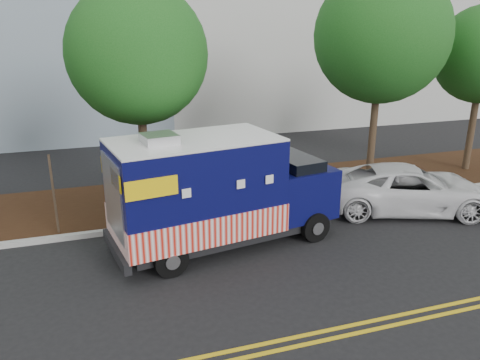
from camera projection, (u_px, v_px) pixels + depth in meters
name	position (u px, v px, depth m)	size (l,w,h in m)	color
ground	(182.00, 247.00, 12.53)	(120.00, 120.00, 0.00)	black
curb	(172.00, 224.00, 13.77)	(120.00, 0.18, 0.15)	#9E9E99
mulch_strip	(162.00, 200.00, 15.67)	(120.00, 4.00, 0.15)	black
centerline_near	(229.00, 351.00, 8.51)	(120.00, 0.10, 0.01)	gold
centerline_far	(233.00, 360.00, 8.28)	(120.00, 0.10, 0.01)	gold
tree_b	(138.00, 54.00, 13.39)	(4.04, 4.04, 6.88)	#38281C
tree_c	(382.00, 36.00, 15.70)	(4.54, 4.54, 7.58)	#38281C
sign_post	(54.00, 197.00, 12.71)	(0.06, 0.06, 2.40)	#473828
food_truck	(215.00, 194.00, 12.19)	(6.36, 3.20, 3.21)	black
white_car	(409.00, 189.00, 14.79)	(2.41, 5.23, 1.45)	white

